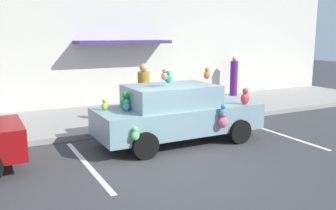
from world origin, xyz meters
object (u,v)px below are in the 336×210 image
Objects in this scene: pedestrian_near_shopfront at (234,77)px; plush_covered_car at (177,113)px; teddy_bear_on_sidewalk at (185,106)px; pedestrian_walking_past at (144,96)px.

plush_covered_car is at bearing -139.22° from pedestrian_near_shopfront.
plush_covered_car is 2.89m from teddy_bear_on_sidewalk.
pedestrian_walking_past is at bearing -152.74° from pedestrian_near_shopfront.
plush_covered_car is 2.41× the size of pedestrian_walking_past.
plush_covered_car is 7.26m from pedestrian_near_shopfront.
teddy_bear_on_sidewalk is at bearing -148.26° from pedestrian_near_shopfront.
pedestrian_near_shopfront is at bearing 40.78° from plush_covered_car.
pedestrian_near_shopfront reaches higher than teddy_bear_on_sidewalk.
pedestrian_near_shopfront is at bearing 27.26° from pedestrian_walking_past.
pedestrian_walking_past is at bearing 94.09° from plush_covered_car.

